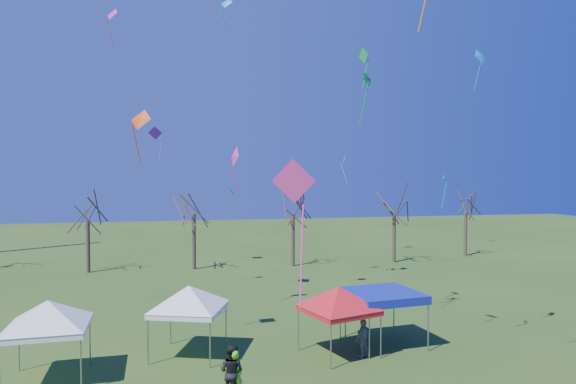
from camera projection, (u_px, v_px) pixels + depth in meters
name	position (u px, v px, depth m)	size (l,w,h in m)	color
ground	(276.00, 382.00, 19.54)	(140.00, 140.00, 0.00)	#2B4E19
tree_1	(87.00, 201.00, 41.17)	(3.42, 3.42, 7.54)	#3D2D21
tree_2	(194.00, 194.00, 42.64)	(3.71, 3.71, 8.18)	#3D2D21
tree_3	(293.00, 196.00, 44.08)	(3.59, 3.59, 7.91)	#3D2D21
tree_4	(394.00, 195.00, 45.99)	(3.58, 3.58, 7.89)	#3D2D21
tree_5	(466.00, 197.00, 49.77)	(3.39, 3.39, 7.46)	#3D2D21
tent_white_west	(48.00, 306.00, 19.58)	(4.07, 4.07, 3.59)	gray
tent_white_mid	(189.00, 290.00, 22.37)	(3.79, 3.79, 3.55)	gray
tent_red	(339.00, 291.00, 22.47)	(3.74, 3.74, 3.46)	gray
tent_blue	(383.00, 296.00, 23.81)	(3.52, 3.52, 2.49)	gray
person_grey	(364.00, 338.00, 22.13)	(0.99, 0.41, 1.69)	slate
person_green	(234.00, 375.00, 18.00)	(0.64, 0.42, 1.77)	#57D722
person_dark	(232.00, 372.00, 18.08)	(0.93, 0.73, 1.92)	black
kite_5	(294.00, 183.00, 13.25)	(1.18, 0.78, 3.84)	#EE358E
kite_22	(232.00, 192.00, 38.91)	(0.79, 0.86, 2.51)	#179524
kite_17	(367.00, 79.00, 25.76)	(0.89, 0.79, 2.72)	green
kite_12	(445.00, 180.00, 45.98)	(0.99, 0.96, 3.15)	#0CA2B9
kite_24	(226.00, 4.00, 29.21)	(0.94, 0.91, 2.07)	#0CA2B8
kite_18	(364.00, 56.00, 26.62)	(0.42, 0.85, 2.16)	green
kite_2	(112.00, 14.00, 38.07)	(1.29, 1.33, 2.84)	#E132A9
kite_1	(140.00, 120.00, 22.24)	(1.19, 1.07, 2.38)	#ED4B0C
kite_25	(481.00, 57.00, 22.10)	(0.91, 0.71, 1.79)	blue
kite_19	(344.00, 161.00, 37.99)	(0.62, 0.85, 2.23)	#0CC2B6
kite_13	(155.00, 133.00, 38.13)	(1.12, 0.77, 2.70)	#6218AE
kite_11	(234.00, 157.00, 33.35)	(0.87, 1.46, 3.13)	#DC318F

